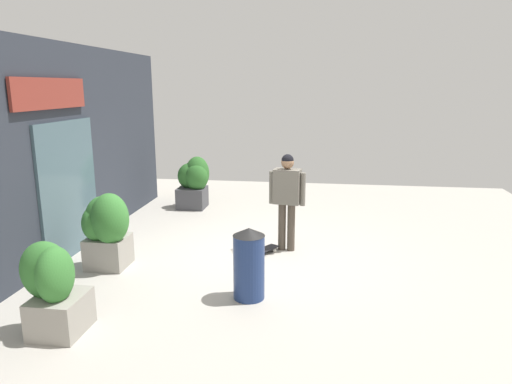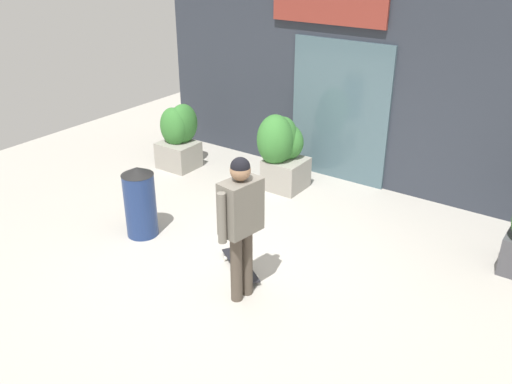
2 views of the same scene
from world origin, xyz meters
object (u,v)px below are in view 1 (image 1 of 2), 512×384
at_px(skateboard, 260,252).
at_px(planter_box_mid, 106,227).
at_px(planter_box_left, 54,287).
at_px(planter_box_right, 194,181).
at_px(skateboarder, 287,192).
at_px(trash_bin, 249,263).

bearing_deg(skateboard, planter_box_mid, -36.25).
xyz_separation_m(skateboard, planter_box_left, (-2.77, 1.99, 0.50)).
bearing_deg(planter_box_left, planter_box_right, -0.76).
distance_m(skateboarder, trash_bin, 2.02).
relative_size(skateboard, planter_box_left, 0.73).
relative_size(planter_box_right, trash_bin, 1.22).
bearing_deg(skateboard, planter_box_left, -3.19).
relative_size(skateboard, planter_box_right, 0.66).
distance_m(skateboard, planter_box_mid, 2.51).
bearing_deg(planter_box_mid, skateboarder, -65.80).
xyz_separation_m(skateboarder, skateboard, (-0.33, 0.41, -0.96)).
bearing_deg(trash_bin, planter_box_mid, 73.04).
relative_size(planter_box_mid, trash_bin, 1.24).
xyz_separation_m(skateboarder, planter_box_right, (2.54, 2.33, -0.39)).
xyz_separation_m(skateboarder, planter_box_mid, (-1.20, 2.68, -0.36)).
distance_m(planter_box_mid, trash_bin, 2.44).
xyz_separation_m(planter_box_mid, trash_bin, (-0.71, -2.33, -0.17)).
relative_size(skateboarder, planter_box_left, 1.54).
bearing_deg(trash_bin, planter_box_right, 23.91).
bearing_deg(trash_bin, skateboard, 2.09).
height_order(skateboard, planter_box_right, planter_box_right).
xyz_separation_m(planter_box_right, trash_bin, (-4.45, -1.97, -0.14)).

